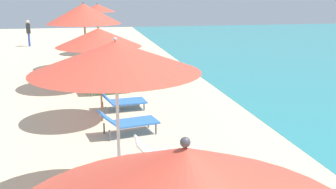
{
  "coord_description": "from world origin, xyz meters",
  "views": [
    {
      "loc": [
        -0.25,
        2.2,
        3.26
      ],
      "look_at": [
        1.18,
        9.14,
        1.4
      ],
      "focal_mm": 41.08,
      "sensor_mm": 36.0,
      "label": 1
    }
  ],
  "objects_px": {
    "lounger_fourth_inland": "(128,121)",
    "lounger_fifth_inland": "(108,85)",
    "lounger_fourth_shoreside": "(122,100)",
    "lounger_fifth_shoreside": "(113,72)",
    "lounger_farthest_inland": "(119,50)",
    "lounger_third_shoreside": "(168,153)",
    "lounger_farthest_shoreside": "(108,45)",
    "umbrella_fourth": "(99,37)",
    "umbrella_fifth": "(84,14)",
    "umbrella_third": "(116,57)",
    "person_walking_near": "(28,30)",
    "umbrella_farthest": "(97,8)",
    "lounger_sixth_shoreside": "(98,58)",
    "umbrella_sixth": "(84,14)"
  },
  "relations": [
    {
      "from": "umbrella_sixth",
      "to": "lounger_farthest_shoreside",
      "type": "relative_size",
      "value": 1.98
    },
    {
      "from": "lounger_fourth_inland",
      "to": "person_walking_near",
      "type": "distance_m",
      "value": 17.92
    },
    {
      "from": "umbrella_fifth",
      "to": "lounger_sixth_shoreside",
      "type": "height_order",
      "value": "umbrella_fifth"
    },
    {
      "from": "lounger_fifth_shoreside",
      "to": "person_walking_near",
      "type": "xyz_separation_m",
      "value": [
        -4.61,
        11.25,
        0.67
      ]
    },
    {
      "from": "lounger_fifth_inland",
      "to": "lounger_farthest_shoreside",
      "type": "relative_size",
      "value": 1.12
    },
    {
      "from": "lounger_fifth_shoreside",
      "to": "lounger_fifth_inland",
      "type": "bearing_deg",
      "value": -106.65
    },
    {
      "from": "lounger_fourth_shoreside",
      "to": "lounger_fifth_inland",
      "type": "relative_size",
      "value": 0.87
    },
    {
      "from": "lounger_third_shoreside",
      "to": "lounger_farthest_shoreside",
      "type": "relative_size",
      "value": 0.96
    },
    {
      "from": "lounger_third_shoreside",
      "to": "lounger_fifth_inland",
      "type": "relative_size",
      "value": 0.86
    },
    {
      "from": "umbrella_fourth",
      "to": "lounger_farthest_inland",
      "type": "relative_size",
      "value": 1.78
    },
    {
      "from": "umbrella_third",
      "to": "lounger_sixth_shoreside",
      "type": "xyz_separation_m",
      "value": [
        0.04,
        13.05,
        -2.09
      ]
    },
    {
      "from": "umbrella_third",
      "to": "lounger_fifth_inland",
      "type": "bearing_deg",
      "value": 88.56
    },
    {
      "from": "person_walking_near",
      "to": "umbrella_fifth",
      "type": "bearing_deg",
      "value": -88.43
    },
    {
      "from": "umbrella_farthest",
      "to": "lounger_fourth_inland",
      "type": "bearing_deg",
      "value": -88.89
    },
    {
      "from": "umbrella_sixth",
      "to": "lounger_fourth_shoreside",
      "type": "bearing_deg",
      "value": -81.77
    },
    {
      "from": "lounger_third_shoreside",
      "to": "lounger_farthest_inland",
      "type": "bearing_deg",
      "value": 91.7
    },
    {
      "from": "lounger_third_shoreside",
      "to": "lounger_fifth_shoreside",
      "type": "relative_size",
      "value": 0.93
    },
    {
      "from": "umbrella_fourth",
      "to": "lounger_sixth_shoreside",
      "type": "distance_m",
      "value": 8.99
    },
    {
      "from": "umbrella_farthest",
      "to": "lounger_farthest_inland",
      "type": "distance_m",
      "value": 2.65
    },
    {
      "from": "lounger_fourth_shoreside",
      "to": "umbrella_fifth",
      "type": "height_order",
      "value": "umbrella_fifth"
    },
    {
      "from": "umbrella_fifth",
      "to": "lounger_farthest_shoreside",
      "type": "relative_size",
      "value": 2.13
    },
    {
      "from": "lounger_fourth_shoreside",
      "to": "lounger_third_shoreside",
      "type": "bearing_deg",
      "value": -89.11
    },
    {
      "from": "lounger_third_shoreside",
      "to": "lounger_fifth_shoreside",
      "type": "bearing_deg",
      "value": 95.99
    },
    {
      "from": "umbrella_fourth",
      "to": "lounger_fifth_inland",
      "type": "xyz_separation_m",
      "value": [
        0.3,
        2.94,
        -1.91
      ]
    },
    {
      "from": "lounger_farthest_inland",
      "to": "lounger_sixth_shoreside",
      "type": "bearing_deg",
      "value": -122.32
    },
    {
      "from": "person_walking_near",
      "to": "umbrella_farthest",
      "type": "bearing_deg",
      "value": -59.07
    },
    {
      "from": "umbrella_third",
      "to": "umbrella_fifth",
      "type": "relative_size",
      "value": 0.89
    },
    {
      "from": "lounger_fourth_shoreside",
      "to": "lounger_sixth_shoreside",
      "type": "height_order",
      "value": "lounger_sixth_shoreside"
    },
    {
      "from": "umbrella_farthest",
      "to": "lounger_farthest_inland",
      "type": "relative_size",
      "value": 1.99
    },
    {
      "from": "lounger_fourth_inland",
      "to": "lounger_farthest_shoreside",
      "type": "bearing_deg",
      "value": 77.69
    },
    {
      "from": "umbrella_fourth",
      "to": "lounger_fourth_inland",
      "type": "height_order",
      "value": "umbrella_fourth"
    },
    {
      "from": "umbrella_sixth",
      "to": "umbrella_farthest",
      "type": "relative_size",
      "value": 1.01
    },
    {
      "from": "lounger_fifth_shoreside",
      "to": "person_walking_near",
      "type": "bearing_deg",
      "value": 104.63
    },
    {
      "from": "lounger_fourth_shoreside",
      "to": "lounger_fifth_shoreside",
      "type": "distance_m",
      "value": 4.01
    },
    {
      "from": "lounger_fourth_inland",
      "to": "person_walking_near",
      "type": "relative_size",
      "value": 0.89
    },
    {
      "from": "umbrella_third",
      "to": "lounger_fourth_inland",
      "type": "height_order",
      "value": "umbrella_third"
    },
    {
      "from": "lounger_third_shoreside",
      "to": "umbrella_fifth",
      "type": "xyz_separation_m",
      "value": [
        -1.49,
        7.07,
        2.29
      ]
    },
    {
      "from": "lounger_fourth_shoreside",
      "to": "umbrella_fifth",
      "type": "xyz_separation_m",
      "value": [
        -0.96,
        2.98,
        2.32
      ]
    },
    {
      "from": "umbrella_third",
      "to": "lounger_farthest_inland",
      "type": "distance_m",
      "value": 15.37
    },
    {
      "from": "umbrella_third",
      "to": "lounger_farthest_inland",
      "type": "relative_size",
      "value": 1.9
    },
    {
      "from": "lounger_fourth_shoreside",
      "to": "lounger_fourth_inland",
      "type": "bearing_deg",
      "value": -97.23
    },
    {
      "from": "lounger_third_shoreside",
      "to": "lounger_fourth_inland",
      "type": "bearing_deg",
      "value": 107.75
    },
    {
      "from": "lounger_third_shoreside",
      "to": "umbrella_fourth",
      "type": "relative_size",
      "value": 0.55
    },
    {
      "from": "lounger_fourth_inland",
      "to": "lounger_fifth_inland",
      "type": "height_order",
      "value": "lounger_fifth_inland"
    },
    {
      "from": "lounger_fourth_shoreside",
      "to": "lounger_fifth_shoreside",
      "type": "relative_size",
      "value": 0.94
    },
    {
      "from": "lounger_farthest_inland",
      "to": "lounger_fifth_shoreside",
      "type": "bearing_deg",
      "value": -100.58
    },
    {
      "from": "umbrella_fifth",
      "to": "lounger_fifth_inland",
      "type": "distance_m",
      "value": 2.6
    },
    {
      "from": "lounger_farthest_inland",
      "to": "umbrella_fifth",
      "type": "bearing_deg",
      "value": -107.46
    },
    {
      "from": "umbrella_sixth",
      "to": "lounger_sixth_shoreside",
      "type": "relative_size",
      "value": 1.96
    },
    {
      "from": "umbrella_fourth",
      "to": "umbrella_fifth",
      "type": "relative_size",
      "value": 0.83
    }
  ]
}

